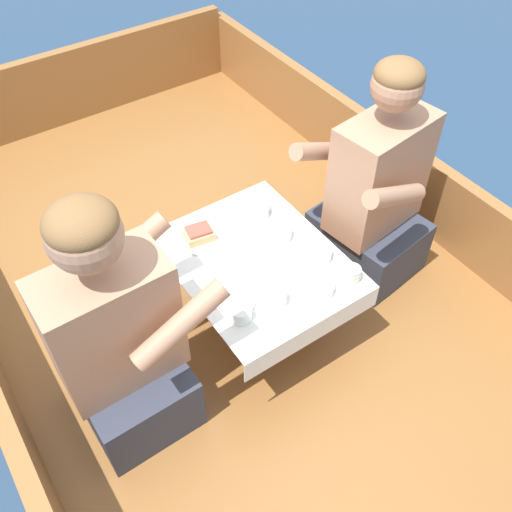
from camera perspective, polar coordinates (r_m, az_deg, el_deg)
The scene contains 22 objects.
ground_plane at distance 2.78m, azimuth -1.35°, elevation -8.98°, with size 60.00×60.00×0.00m, color navy.
boat_deck at distance 2.64m, azimuth -1.42°, elevation -6.85°, with size 2.06×3.56×0.35m, color brown.
gunwale_starboard at distance 2.86m, azimuth 15.52°, elevation 6.90°, with size 0.06×3.56×0.37m, color #936033.
bow_coaming at distance 3.63m, azimuth -17.57°, elevation 16.13°, with size 1.94×0.06×0.43m, color #936033.
cockpit_table at distance 2.19m, azimuth -0.00°, elevation -1.09°, with size 0.59×0.73×0.37m.
person_port at distance 1.93m, azimuth -13.58°, elevation -8.23°, with size 0.53×0.44×1.00m.
person_starboard at distance 2.43m, azimuth 11.77°, elevation 5.94°, with size 0.56×0.50×1.00m.
plate_sandwich at distance 2.24m, azimuth -5.67°, elevation 1.75°, with size 0.18×0.18×0.01m.
plate_bread at distance 2.12m, azimuth -2.26°, elevation -1.22°, with size 0.21×0.21×0.01m.
sandwich at distance 2.22m, azimuth -5.72°, elevation 2.25°, with size 0.12×0.11×0.05m.
bowl_port_near at distance 2.05m, azimuth 6.15°, elevation -3.00°, with size 0.12×0.12×0.04m.
bowl_starboard_near at distance 2.16m, azimuth 5.78°, elevation 0.39°, with size 0.14×0.14×0.04m.
bowl_center_far at distance 2.33m, azimuth -0.47°, elevation 4.76°, with size 0.15×0.15×0.04m.
bowl_port_far at distance 2.23m, azimuth 2.00°, elevation 2.43°, with size 0.12×0.12×0.04m.
coffee_cup_port at distance 1.96m, azimuth -1.47°, elevation -5.69°, with size 0.10×0.08×0.05m.
coffee_cup_starboard at distance 2.00m, azimuth 2.17°, elevation -4.14°, with size 0.09×0.07×0.05m.
tin_can at distance 2.10m, azimuth 9.56°, elevation -1.74°, with size 0.07×0.07×0.05m.
utensil_spoon_starboard at distance 2.17m, azimuth 2.19°, elevation 0.08°, with size 0.17×0.06×0.01m.
utensil_knife_starboard at distance 2.34m, azimuth 2.62°, elevation 4.25°, with size 0.12×0.14×0.00m.
utensil_spoon_center at distance 2.26m, azimuth 4.53°, elevation 2.24°, with size 0.07×0.16×0.01m.
utensil_fork_starboard at distance 2.23m, azimuth -3.02°, elevation 1.68°, with size 0.09×0.16×0.00m.
utensil_knife_port at distance 2.27m, azimuth -9.41°, elevation 1.97°, with size 0.17×0.04×0.00m.
Camera 1 is at (-0.83, -1.32, 2.30)m, focal length 40.00 mm.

